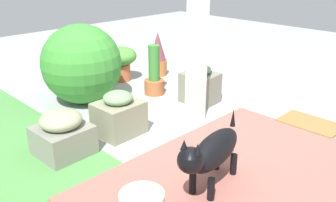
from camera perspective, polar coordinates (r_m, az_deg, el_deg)
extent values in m
plane|color=#9C9F9F|center=(3.74, 5.76, -4.37)|extent=(12.00, 12.00, 0.00)
cube|color=#A05D52|center=(2.95, 12.48, -12.40)|extent=(1.80, 2.40, 0.02)
cube|color=white|center=(3.64, 4.66, 12.00)|extent=(0.16, 0.16, 2.05)
cube|color=slate|center=(4.35, 5.00, 2.08)|extent=(0.43, 0.37, 0.36)
ellipsoid|color=gray|center=(4.29, 5.10, 4.88)|extent=(0.25, 0.25, 0.11)
cube|color=gray|center=(3.60, -7.67, -2.67)|extent=(0.39, 0.44, 0.32)
ellipsoid|color=gray|center=(3.52, -7.84, 0.49)|extent=(0.29, 0.29, 0.13)
cube|color=gray|center=(3.35, -16.05, -5.90)|extent=(0.45, 0.45, 0.26)
ellipsoid|color=gray|center=(3.27, -16.40, -2.86)|extent=(0.37, 0.37, 0.17)
sphere|color=#388631|center=(4.38, -13.33, 5.64)|extent=(0.93, 0.93, 0.93)
cylinder|color=#BA5A38|center=(5.18, -7.20, 4.49)|extent=(0.24, 0.24, 0.23)
ellipsoid|color=#4D9239|center=(5.11, -7.32, 6.98)|extent=(0.42, 0.42, 0.25)
cylinder|color=#A35832|center=(4.63, -2.14, 2.23)|extent=(0.25, 0.25, 0.18)
cylinder|color=#3A7C32|center=(4.54, -2.20, 5.97)|extent=(0.14, 0.14, 0.45)
cylinder|color=#AA5F2E|center=(5.39, -1.57, 5.28)|extent=(0.26, 0.26, 0.22)
cone|color=brown|center=(5.30, -1.61, 8.54)|extent=(0.23, 0.23, 0.41)
ellipsoid|color=black|center=(2.74, 7.39, -7.50)|extent=(0.34, 0.67, 0.23)
sphere|color=black|center=(2.40, 3.53, -9.23)|extent=(0.18, 0.18, 0.18)
cone|color=black|center=(2.33, 4.66, -7.45)|extent=(0.05, 0.05, 0.07)
cone|color=black|center=(2.37, 2.54, -6.83)|extent=(0.05, 0.05, 0.07)
cylinder|color=black|center=(2.67, 6.72, -13.66)|extent=(0.05, 0.05, 0.19)
cylinder|color=black|center=(2.73, 3.86, -12.73)|extent=(0.05, 0.05, 0.19)
cylinder|color=black|center=(2.98, 10.20, -9.83)|extent=(0.05, 0.05, 0.19)
cylinder|color=black|center=(3.03, 7.59, -9.09)|extent=(0.05, 0.05, 0.19)
cone|color=black|center=(2.92, 10.14, -2.53)|extent=(0.04, 0.04, 0.15)
cube|color=olive|center=(4.07, 21.32, -3.32)|extent=(0.60, 0.39, 0.03)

